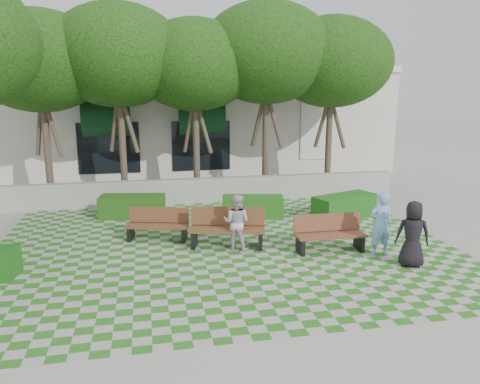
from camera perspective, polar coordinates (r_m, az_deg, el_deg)
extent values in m
plane|color=gray|center=(11.57, -0.95, -8.50)|extent=(90.00, 90.00, 0.00)
plane|color=#2B721E|center=(12.49, -1.80, -6.85)|extent=(12.00, 12.00, 0.00)
cube|color=#9E9B93|center=(7.50, 6.19, -21.26)|extent=(16.00, 2.00, 0.01)
cube|color=#9E9B93|center=(17.33, -4.74, 0.22)|extent=(15.00, 0.36, 0.90)
cube|color=brown|center=(12.32, 10.96, -5.17)|extent=(1.82, 0.58, 0.06)
cube|color=brown|center=(12.48, 10.57, -3.63)|extent=(1.81, 0.15, 0.45)
cube|color=black|center=(12.13, 7.36, -6.49)|extent=(0.11, 0.50, 0.44)
cube|color=black|center=(12.71, 14.31, -5.89)|extent=(0.11, 0.50, 0.44)
cube|color=#56351D|center=(12.41, -1.58, -4.59)|extent=(2.08, 1.06, 0.07)
cube|color=#56351D|center=(12.60, -1.50, -2.91)|extent=(1.96, 0.61, 0.50)
cube|color=black|center=(12.58, -5.61, -5.63)|extent=(0.24, 0.56, 0.49)
cube|color=black|center=(12.46, 2.51, -5.75)|extent=(0.24, 0.56, 0.49)
cube|color=brown|center=(13.17, -10.06, -4.09)|extent=(1.77, 0.94, 0.06)
cube|color=brown|center=(13.33, -9.86, -2.74)|extent=(1.67, 0.55, 0.43)
cube|color=black|center=(13.43, -13.17, -4.88)|extent=(0.21, 0.48, 0.41)
cube|color=black|center=(13.08, -6.79, -5.09)|extent=(0.21, 0.48, 0.41)
cube|color=#185015|center=(15.66, 12.59, -1.70)|extent=(2.29, 1.54, 0.74)
cube|color=#1C5316|center=(15.32, 1.56, -1.82)|extent=(2.09, 1.15, 0.69)
cube|color=#1E4913|center=(15.68, -12.99, -1.73)|extent=(2.18, 1.17, 0.72)
imported|color=#7EABE6|center=(12.27, 16.76, -3.77)|extent=(0.62, 0.42, 1.64)
imported|color=black|center=(11.77, 20.31, -4.84)|extent=(0.91, 0.77, 1.59)
imported|color=silver|center=(12.22, -0.43, -3.69)|extent=(0.89, 0.83, 1.47)
cylinder|color=#47382B|center=(18.69, -22.40, 4.48)|extent=(0.26, 0.26, 3.64)
ellipsoid|color=#1E4C11|center=(18.56, -23.27, 14.45)|extent=(4.80, 4.80, 3.60)
cylinder|color=#47382B|center=(18.37, -14.10, 5.19)|extent=(0.26, 0.26, 3.81)
ellipsoid|color=#1E4C11|center=(18.26, -14.70, 15.83)|extent=(5.00, 5.00, 3.75)
cylinder|color=#47382B|center=(18.47, -5.35, 5.21)|extent=(0.26, 0.26, 3.58)
ellipsoid|color=#1E4C11|center=(18.33, -5.56, 15.18)|extent=(4.60, 4.60, 3.45)
cylinder|color=#47382B|center=(18.95, 3.13, 5.95)|extent=(0.26, 0.26, 3.92)
ellipsoid|color=#1E4C11|center=(18.86, 3.26, 16.57)|extent=(5.20, 5.20, 3.90)
cylinder|color=#47382B|center=(19.82, 10.74, 5.72)|extent=(0.26, 0.26, 3.70)
ellipsoid|color=#1E4C11|center=(19.70, 11.15, 15.28)|extent=(4.80, 4.80, 3.60)
cube|color=beige|center=(25.04, -4.77, 8.81)|extent=(18.00, 8.00, 5.00)
cube|color=white|center=(21.03, -3.54, 14.91)|extent=(18.00, 0.30, 0.30)
cube|color=black|center=(22.35, 9.47, 7.45)|extent=(1.40, 0.10, 2.40)
cylinder|color=#103D1C|center=(20.87, -15.93, 8.98)|extent=(3.00, 1.80, 1.80)
cube|color=black|center=(21.00, -15.70, 5.17)|extent=(2.60, 0.08, 2.20)
cylinder|color=#103D1C|center=(20.97, -4.83, 9.43)|extent=(3.00, 1.80, 1.80)
cube|color=black|center=(21.09, -4.76, 5.63)|extent=(2.60, 0.08, 2.20)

